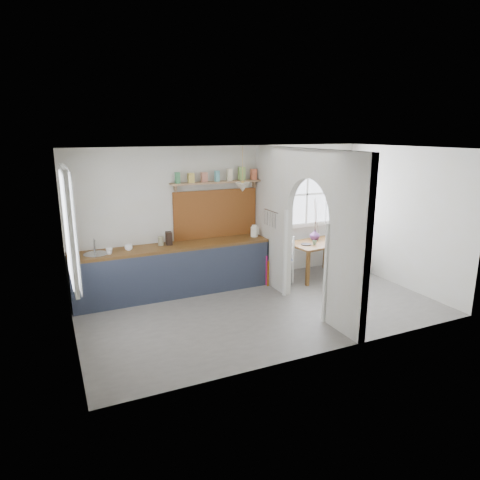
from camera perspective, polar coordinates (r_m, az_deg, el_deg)
name	(u,v)px	position (r m, az deg, el deg)	size (l,w,h in m)	color
floor	(263,309)	(7.16, 3.13, -9.20)	(5.80, 3.20, 0.01)	slate
ceiling	(266,149)	(6.58, 3.44, 12.07)	(5.80, 3.20, 0.01)	beige
walls	(264,233)	(6.75, 3.27, 0.97)	(5.81, 3.21, 2.60)	beige
partition	(301,219)	(7.11, 8.08, 2.78)	(0.12, 3.20, 2.60)	beige
kitchen_window	(67,228)	(5.93, -22.04, 1.55)	(0.10, 1.16, 1.50)	white
nook_window	(307,194)	(8.92, 8.92, 6.04)	(1.76, 0.10, 1.30)	white
counter	(174,269)	(7.77, -8.85, -3.85)	(3.50, 0.60, 0.90)	brown
sink	(96,255)	(7.40, -18.65, -1.86)	(0.40, 0.40, 0.02)	#B1B3B8
backsplash	(216,214)	(8.06, -3.24, 3.52)	(1.65, 0.03, 0.90)	brown
shelf	(217,179)	(7.89, -3.08, 8.07)	(1.75, 0.20, 0.21)	#937956
pendant_lamp	(242,187)	(7.73, 0.33, 7.06)	(0.26, 0.26, 0.16)	beige
utensil_rail	(271,211)	(7.78, 4.19, 3.86)	(0.02, 0.02, 0.50)	#B1B3B8
dining_table	(317,260)	(8.73, 10.23, -2.58)	(1.14, 0.76, 0.71)	brown
chair_left	(279,258)	(8.31, 5.29, -2.47)	(0.42, 0.42, 0.93)	silver
chair_right	(348,249)	(9.17, 14.20, -1.18)	(0.43, 0.43, 0.95)	silver
kettle	(254,231)	(8.15, 1.91, 1.23)	(0.19, 0.15, 0.22)	white
mug_a	(109,251)	(7.31, -17.02, -1.44)	(0.11, 0.11, 0.10)	white
mug_b	(129,247)	(7.45, -14.63, -0.97)	(0.13, 0.13, 0.10)	white
knife_block	(169,238)	(7.67, -9.48, 0.23)	(0.10, 0.15, 0.23)	#3E281E
jar	(161,241)	(7.65, -10.51, -0.14)	(0.10, 0.10, 0.16)	gray
towel_magenta	(266,271)	(8.14, 3.53, -4.20)	(0.02, 0.03, 0.61)	#D81873
towel_orange	(268,274)	(8.09, 3.76, -4.51)	(0.02, 0.03, 0.49)	#C26109
bowl	(335,241)	(8.70, 12.58, -0.08)	(0.28, 0.28, 0.07)	silver
table_cup	(314,243)	(8.44, 9.90, -0.34)	(0.09, 0.09, 0.08)	gray
plate	(306,244)	(8.42, 8.79, -0.56)	(0.20, 0.20, 0.02)	black
vase	(315,235)	(8.81, 9.95, 0.70)	(0.20, 0.20, 0.21)	#62336F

